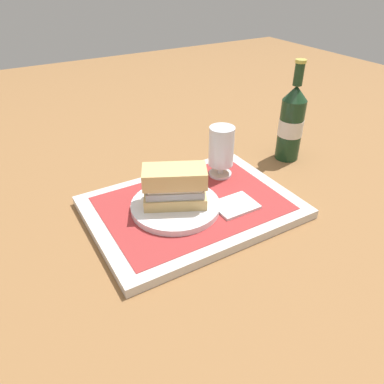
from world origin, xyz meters
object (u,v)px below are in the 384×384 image
Objects in this scene: sandwich at (176,185)px; plate at (175,205)px; beer_bottle at (291,122)px; beer_glass at (221,149)px.

plate is at bearing 180.00° from sandwich.
plate is at bearing -167.94° from beer_bottle.
sandwich reaches higher than plate.
beer_bottle reaches higher than sandwich.
sandwich is at bearing -167.64° from beer_bottle.
beer_glass reaches higher than plate.
sandwich is 0.18m from beer_glass.
beer_bottle reaches higher than beer_glass.
beer_glass reaches higher than sandwich.
plate is at bearing -156.99° from beer_glass.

